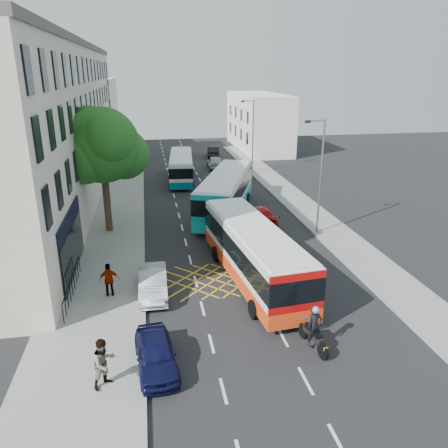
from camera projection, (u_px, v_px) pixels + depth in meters
name	position (u px, v px, depth m)	size (l,w,h in m)	color
ground	(282.00, 336.00, 19.46)	(120.00, 120.00, 0.00)	black
pavement_left	(110.00, 231.00, 31.96)	(5.00, 70.00, 0.15)	gray
pavement_right	(317.00, 219.00, 34.60)	(3.00, 70.00, 0.15)	gray
terrace_main	(45.00, 125.00, 37.64)	(8.30, 45.00, 13.50)	beige
terrace_far	(88.00, 113.00, 66.55)	(8.00, 20.00, 10.00)	silver
building_right	(258.00, 122.00, 64.50)	(6.00, 18.00, 8.00)	silver
street_tree	(102.00, 146.00, 29.86)	(6.30, 5.70, 8.80)	#382619
lamp_near	(320.00, 171.00, 30.08)	(1.45, 0.15, 8.00)	slate
lamp_far	(252.00, 133.00, 48.65)	(1.45, 0.15, 8.00)	slate
railings	(72.00, 285.00, 22.55)	(0.08, 5.60, 1.14)	black
bus_near	(253.00, 252.00, 24.13)	(3.83, 11.66, 3.22)	silver
bus_mid	(226.00, 193.00, 35.48)	(6.77, 12.15, 3.36)	silver
bus_far	(181.00, 167.00, 46.36)	(3.20, 10.21, 2.82)	silver
motorbike	(314.00, 329.00, 18.33)	(0.80, 2.27, 2.03)	black
parked_car_blue	(156.00, 354.00, 17.22)	(1.52, 3.78, 1.29)	#0D0F37
parked_car_silver	(153.00, 283.00, 22.89)	(1.44, 4.12, 1.36)	#A1A2A8
red_hatchback	(258.00, 215.00, 33.34)	(2.03, 4.98, 1.45)	#B20907
distant_car_grey	(181.00, 151.00, 59.93)	(2.29, 4.96, 1.38)	#414449
distant_car_silver	(215.00, 162.00, 52.45)	(1.76, 4.38, 1.49)	#A9ACB1
distant_car_dark	(213.00, 151.00, 59.54)	(1.54, 4.41, 1.45)	black
pedestrian_near	(104.00, 363.00, 15.91)	(0.95, 0.74, 1.96)	gray
pedestrian_far	(109.00, 280.00, 22.40)	(1.05, 0.44, 1.79)	gray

